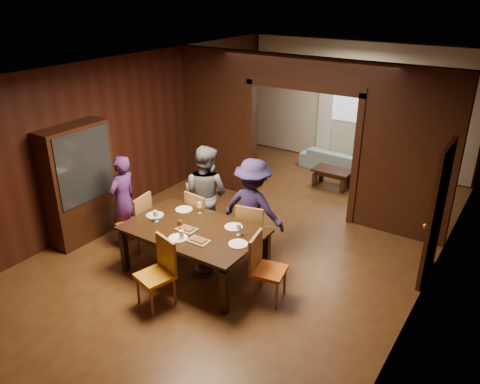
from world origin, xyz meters
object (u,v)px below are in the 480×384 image
Objects in this scene: sofa at (337,161)px; chair_far_l at (204,217)px; dining_table at (195,251)px; coffee_table at (332,178)px; chair_near at (155,274)px; person_navy at (253,208)px; chair_far_r at (253,230)px; chair_left at (134,221)px; chair_right at (269,269)px; person_grey at (206,194)px; hutch at (80,184)px; person_purple at (123,200)px.

sofa is 1.75× the size of chair_far_l.
dining_table is 0.89m from chair_far_l.
chair_far_l reaches higher than coffee_table.
chair_near reaches higher than dining_table.
dining_table is at bearing 64.08° from person_navy.
chair_far_r reaches higher than coffee_table.
chair_left is (-1.30, 0.05, 0.10)m from dining_table.
chair_far_l is 1.74m from chair_near.
chair_near is (-1.21, -0.95, 0.00)m from chair_right.
person_grey is 1.12m from dining_table.
dining_table is at bearing 113.91° from person_grey.
chair_right is (1.12, -5.13, 0.24)m from sofa.
hutch is at bearing -84.95° from chair_left.
dining_table is 2.08× the size of chair_left.
chair_right is at bearing 163.35° from chair_far_l.
chair_far_r is (-0.76, 0.82, 0.00)m from chair_right.
person_navy reaches higher than chair_near.
person_grey is 0.39m from chair_far_l.
hutch is (-2.31, 0.73, 0.52)m from chair_near.
coffee_table is 4.51m from chair_left.
chair_far_r is 0.48× the size of hutch.
person_grey is 1.92m from chair_near.
chair_near is (-0.45, -1.77, 0.00)m from chair_far_r.
person_grey is 0.85× the size of hutch.
chair_far_l is at bearing 120.80° from chair_near.
chair_right is 1.00× the size of chair_near.
chair_far_r and chair_near have the same top height.
sofa is 5.18m from dining_table.
chair_near is (0.51, -1.81, -0.36)m from person_grey.
sofa is 1.00m from coffee_table.
hutch reaches higher than person_grey.
dining_table is 0.91m from chair_near.
person_grey reaches higher than chair_left.
person_grey is at bearing 52.35° from chair_right.
hutch reaches higher than chair_right.
person_navy is 0.81× the size of hutch.
sofa is (-0.29, 4.20, -0.56)m from person_navy.
chair_near is 0.48× the size of hutch.
chair_left is at bearing 42.42° from person_grey.
hutch is (-2.76, -1.04, 0.52)m from chair_far_r.
chair_near is at bearing 62.66° from chair_far_r.
hutch reaches higher than chair_far_l.
sofa is at bearing 65.81° from hutch.
hutch reaches higher than chair_far_r.
person_navy is at bearing 109.83° from chair_left.
chair_near is (0.46, -1.68, 0.00)m from chair_far_l.
chair_far_l is at bearing 116.94° from person_purple.
person_purple is at bearing -108.59° from chair_left.
chair_right is (2.82, -0.05, -0.29)m from person_purple.
dining_table is (-0.13, -5.17, 0.13)m from sofa.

